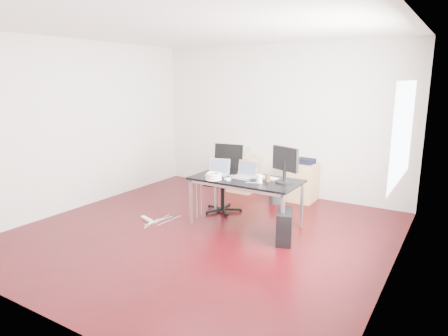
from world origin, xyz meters
The scene contains 18 objects.
room_shell centered at (0.04, 0.00, 1.40)m, with size 5.00×5.00×5.00m.
desk centered at (0.37, 0.56, 0.68)m, with size 1.60×0.80×0.73m.
office_chair centered at (-0.28, 1.03, 0.61)m, with size 0.54×0.56×1.08m.
filing_cabinet_left centered at (-0.59, 2.23, 0.35)m, with size 0.50×0.50×0.70m, color tan.
filing_cabinet_right centered at (0.62, 2.23, 0.35)m, with size 0.50×0.50×0.70m, color tan.
pc_tower centered at (1.12, 0.30, 0.22)m, with size 0.20×0.45×0.44m, color black.
wastebasket centered at (0.30, 1.83, 0.14)m, with size 0.24×0.24×0.28m, color black.
power_strip centered at (-1.05, -0.04, 0.02)m, with size 0.30×0.06×0.04m, color white.
laptop_left centered at (-0.12, 0.56, 0.79)m, with size 0.39×0.34×0.23m.
laptop_right centered at (0.31, 0.64, 0.79)m, with size 0.35×0.28×0.23m.
monitor centered at (0.94, 0.66, 1.01)m, with size 0.44×0.26×0.51m.
keyboard centered at (0.58, 0.74, 0.74)m, with size 0.44×0.14×0.02m, color white.
cup_white centered at (0.64, 0.45, 0.79)m, with size 0.08×0.08×0.12m, color white.
cup_brown centered at (0.71, 0.59, 0.78)m, with size 0.08×0.08×0.10m, color #5B2C1F.
cable_coil centered at (0.01, 0.24, 0.78)m, with size 0.24×0.24×0.11m.
power_adapter centered at (0.19, 0.35, 0.74)m, with size 0.07×0.07×0.03m, color white.
speaker centered at (-0.51, 2.27, 0.79)m, with size 0.09×0.08×0.18m, color #9E9E9E.
navy_garment centered at (0.69, 2.18, 0.74)m, with size 0.30×0.24×0.09m, color black.
Camera 1 is at (3.08, -4.45, 2.17)m, focal length 32.00 mm.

